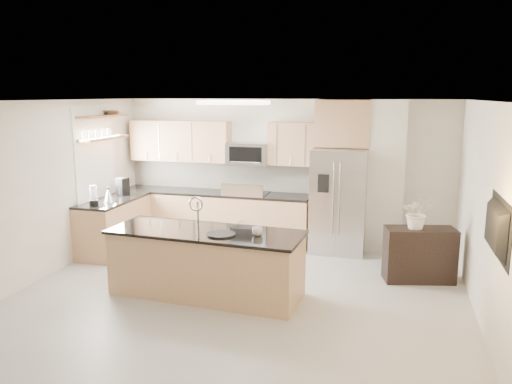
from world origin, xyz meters
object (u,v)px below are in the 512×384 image
(refrigerator, at_px, (339,201))
(cup, at_px, (257,231))
(microwave, at_px, (248,154))
(flower_vase, at_px, (418,204))
(bowl, at_px, (112,111))
(credenza, at_px, (419,255))
(coffee_maker, at_px, (122,187))
(platter, at_px, (221,234))
(kettle, at_px, (109,195))
(island, at_px, (206,263))
(range, at_px, (247,218))
(blender, at_px, (94,197))
(television, at_px, (491,228))

(refrigerator, height_order, cup, refrigerator)
(microwave, bearing_deg, flower_vase, -24.46)
(microwave, relative_size, bowl, 1.83)
(cup, distance_m, bowl, 3.92)
(credenza, bearing_deg, microwave, 143.30)
(coffee_maker, bearing_deg, bowl, 158.13)
(platter, xyz_separation_m, coffee_maker, (-2.52, 1.91, 0.16))
(refrigerator, relative_size, kettle, 7.28)
(refrigerator, bearing_deg, credenza, -40.49)
(platter, height_order, flower_vase, flower_vase)
(refrigerator, xyz_separation_m, kettle, (-3.68, -1.22, 0.14))
(bowl, bearing_deg, island, -37.12)
(range, bearing_deg, kettle, -147.91)
(flower_vase, bearing_deg, island, -155.02)
(refrigerator, bearing_deg, range, 178.40)
(range, bearing_deg, blender, -141.94)
(island, distance_m, cup, 0.88)
(platter, relative_size, flower_vase, 0.53)
(island, relative_size, coffee_maker, 8.65)
(platter, relative_size, kettle, 1.54)
(cup, relative_size, platter, 0.36)
(refrigerator, distance_m, cup, 2.57)
(island, relative_size, bowl, 6.36)
(platter, bearing_deg, blender, 158.46)
(cup, xyz_separation_m, flower_vase, (2.01, 1.30, 0.19))
(microwave, xyz_separation_m, refrigerator, (1.66, -0.17, -0.74))
(cup, xyz_separation_m, television, (2.63, -0.63, 0.40))
(range, relative_size, blender, 3.42)
(range, relative_size, coffee_maker, 3.73)
(refrigerator, height_order, island, refrigerator)
(kettle, height_order, flower_vase, flower_vase)
(television, bearing_deg, bowl, 66.69)
(kettle, bearing_deg, bowl, 109.64)
(flower_vase, bearing_deg, television, -72.31)
(bowl, bearing_deg, television, -23.31)
(television, bearing_deg, coffee_maker, 66.65)
(microwave, bearing_deg, kettle, -145.46)
(television, bearing_deg, range, 48.36)
(kettle, bearing_deg, blender, -98.01)
(refrigerator, height_order, coffee_maker, refrigerator)
(blender, xyz_separation_m, kettle, (0.05, 0.36, -0.04))
(platter, xyz_separation_m, blender, (-2.50, 0.99, 0.16))
(range, bearing_deg, coffee_maker, -161.49)
(kettle, bearing_deg, cup, -22.85)
(microwave, height_order, television, microwave)
(range, height_order, microwave, microwave)
(platter, distance_m, flower_vase, 2.86)
(coffee_maker, height_order, television, television)
(credenza, distance_m, blender, 5.10)
(bowl, bearing_deg, range, 15.85)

